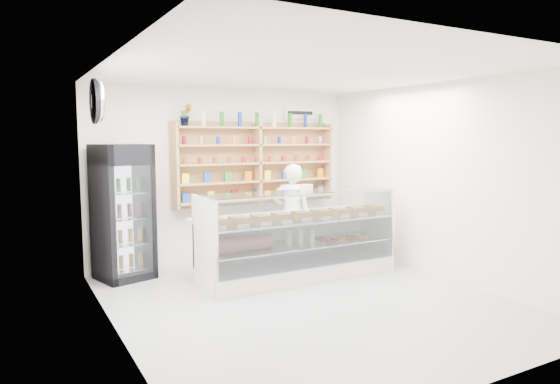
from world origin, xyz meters
TOP-DOWN VIEW (x-y plane):
  - room at (0.00, 0.00)m, footprint 5.00×5.00m
  - display_counter at (0.46, 0.96)m, footprint 2.90×0.86m
  - shop_worker at (0.76, 1.65)m, footprint 0.69×0.58m
  - drinks_cooler at (-1.75, 2.14)m, footprint 0.85×0.83m
  - wall_shelving at (0.50, 2.34)m, footprint 2.84×0.28m
  - potted_plant at (-0.72, 2.34)m, footprint 0.19×0.16m
  - security_mirror at (-2.17, 1.20)m, footprint 0.15×0.50m
  - wall_sign at (1.40, 2.47)m, footprint 0.62×0.03m

SIDE VIEW (x-z plane):
  - display_counter at x=0.46m, z-range -0.28..0.98m
  - shop_worker at x=0.76m, z-range 0.00..1.61m
  - drinks_cooler at x=-1.75m, z-range 0.00..1.93m
  - room at x=0.00m, z-range -1.10..3.90m
  - wall_shelving at x=0.50m, z-range 0.93..2.26m
  - potted_plant at x=-0.72m, z-range 2.20..2.53m
  - security_mirror at x=-2.17m, z-range 2.20..2.70m
  - wall_sign at x=1.40m, z-range 2.35..2.55m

